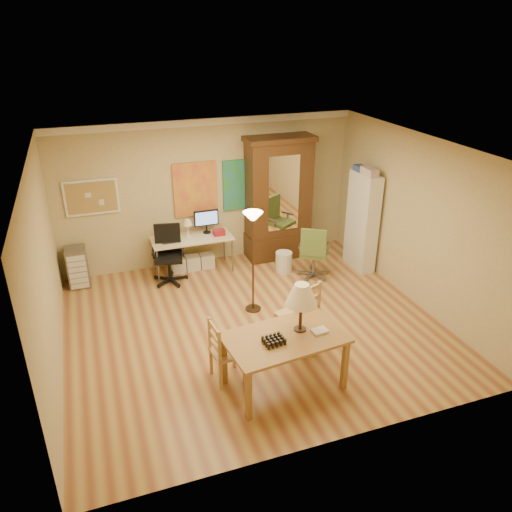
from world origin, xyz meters
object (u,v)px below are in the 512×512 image
object	(u,v)px
office_chair_black	(170,267)
office_chair_green	(313,264)
dining_table	(291,325)
bookshelf	(362,222)
armoire	(278,206)
computer_desk	(194,250)

from	to	relation	value
office_chair_black	office_chair_green	distance (m)	2.57
office_chair_black	office_chair_green	size ratio (longest dim) A/B	1.03
dining_table	bookshelf	world-z (taller)	bookshelf
office_chair_black	armoire	size ratio (longest dim) A/B	0.44
armoire	bookshelf	size ratio (longest dim) A/B	1.30
dining_table	office_chair_black	world-z (taller)	dining_table
computer_desk	bookshelf	bearing A→B (deg)	-16.76
computer_desk	office_chair_green	world-z (taller)	computer_desk
office_chair_black	bookshelf	world-z (taller)	bookshelf
office_chair_green	bookshelf	xyz separation A→B (m)	(1.00, 0.12, 0.63)
dining_table	computer_desk	world-z (taller)	dining_table
office_chair_green	armoire	bearing A→B (deg)	103.42
dining_table	computer_desk	bearing A→B (deg)	96.65
armoire	office_chair_black	bearing A→B (deg)	-170.20
office_chair_green	bookshelf	size ratio (longest dim) A/B	0.55
dining_table	computer_desk	distance (m)	3.61
office_chair_green	computer_desk	bearing A→B (deg)	152.72
office_chair_black	armoire	xyz separation A→B (m)	(2.21, 0.38, 0.75)
computer_desk	armoire	bearing A→B (deg)	2.89
bookshelf	office_chair_black	bearing A→B (deg)	170.25
office_chair_green	bookshelf	bearing A→B (deg)	6.72
armoire	computer_desk	bearing A→B (deg)	-177.11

